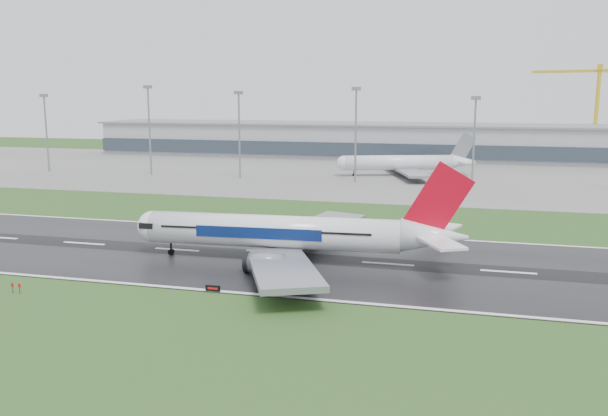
# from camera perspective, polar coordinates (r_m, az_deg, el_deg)

# --- Properties ---
(ground) EXTENTS (520.00, 520.00, 0.00)m
(ground) POSITION_cam_1_polar(r_m,az_deg,el_deg) (121.88, -11.43, -3.75)
(ground) COLOR #234619
(ground) RESTS_ON ground
(runway) EXTENTS (400.00, 45.00, 0.10)m
(runway) POSITION_cam_1_polar(r_m,az_deg,el_deg) (121.87, -11.43, -3.73)
(runway) COLOR black
(runway) RESTS_ON ground
(apron) EXTENTS (400.00, 130.00, 0.08)m
(apron) POSITION_cam_1_polar(r_m,az_deg,el_deg) (238.68, 1.82, 3.29)
(apron) COLOR slate
(apron) RESTS_ON ground
(terminal) EXTENTS (240.00, 36.00, 15.00)m
(terminal) POSITION_cam_1_polar(r_m,az_deg,el_deg) (296.49, 4.43, 6.08)
(terminal) COLOR gray
(terminal) RESTS_ON ground
(main_airliner) EXTENTS (62.39, 59.77, 17.37)m
(main_airliner) POSITION_cam_1_polar(r_m,az_deg,el_deg) (109.59, -0.77, -0.42)
(main_airliner) COLOR white
(main_airliner) RESTS_ON runway
(parked_airliner) EXTENTS (63.87, 61.64, 15.04)m
(parked_airliner) POSITION_cam_1_polar(r_m,az_deg,el_deg) (229.62, 9.05, 4.79)
(parked_airliner) COLOR silver
(parked_airliner) RESTS_ON apron
(tower_crane) EXTENTS (40.52, 17.37, 42.14)m
(tower_crane) POSITION_cam_1_polar(r_m,az_deg,el_deg) (310.83, 24.96, 7.86)
(tower_crane) COLOR gold
(tower_crane) RESTS_ON ground
(runway_sign) EXTENTS (2.26, 1.00, 1.04)m
(runway_sign) POSITION_cam_1_polar(r_m,az_deg,el_deg) (95.63, -8.25, -7.24)
(runway_sign) COLOR black
(runway_sign) RESTS_ON ground
(floodmast_0) EXTENTS (0.64, 0.64, 27.96)m
(floodmast_0) POSITION_cam_1_polar(r_m,az_deg,el_deg) (257.89, -22.28, 6.17)
(floodmast_0) COLOR gray
(floodmast_0) RESTS_ON ground
(floodmast_1) EXTENTS (0.64, 0.64, 30.98)m
(floodmast_1) POSITION_cam_1_polar(r_m,az_deg,el_deg) (234.58, -13.81, 6.67)
(floodmast_1) COLOR gray
(floodmast_1) RESTS_ON ground
(floodmast_2) EXTENTS (0.64, 0.64, 28.96)m
(floodmast_2) POSITION_cam_1_polar(r_m,az_deg,el_deg) (220.43, -5.88, 6.43)
(floodmast_2) COLOR gray
(floodmast_2) RESTS_ON ground
(floodmast_3) EXTENTS (0.64, 0.64, 30.20)m
(floodmast_3) POSITION_cam_1_polar(r_m,az_deg,el_deg) (209.62, 4.70, 6.42)
(floodmast_3) COLOR gray
(floodmast_3) RESTS_ON ground
(floodmast_4) EXTENTS (0.64, 0.64, 27.28)m
(floodmast_4) POSITION_cam_1_polar(r_m,az_deg,el_deg) (206.56, 15.13, 5.64)
(floodmast_4) COLOR gray
(floodmast_4) RESTS_ON ground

